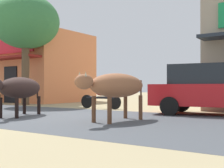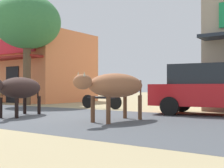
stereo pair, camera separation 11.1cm
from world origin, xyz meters
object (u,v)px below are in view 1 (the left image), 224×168
(parked_motorcycle, at_px, (101,98))
(cow_near_brown, at_px, (20,88))
(cow_far_dark, at_px, (117,86))
(parked_hatchback_car, at_px, (215,89))
(roadside_tree, at_px, (26,22))

(parked_motorcycle, bearing_deg, cow_near_brown, -92.51)
(parked_motorcycle, height_order, cow_far_dark, cow_far_dark)
(cow_near_brown, bearing_deg, cow_far_dark, 9.16)
(cow_far_dark, bearing_deg, parked_motorcycle, 130.85)
(parked_hatchback_car, relative_size, parked_motorcycle, 2.20)
(roadside_tree, relative_size, parked_hatchback_car, 1.28)
(cow_near_brown, xyz_separation_m, cow_far_dark, (3.24, 0.52, 0.06))
(roadside_tree, xyz_separation_m, cow_near_brown, (4.60, -4.12, -3.33))
(parked_hatchback_car, bearing_deg, parked_motorcycle, 176.71)
(roadside_tree, relative_size, cow_far_dark, 2.11)
(parked_motorcycle, relative_size, cow_far_dark, 0.75)
(roadside_tree, distance_m, parked_motorcycle, 6.07)
(cow_far_dark, bearing_deg, cow_near_brown, -170.84)
(parked_motorcycle, xyz_separation_m, cow_near_brown, (-0.18, -4.06, 0.41))
(cow_near_brown, relative_size, cow_far_dark, 0.99)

